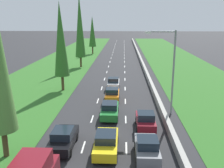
# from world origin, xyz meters

# --- Properties ---
(ground_plane) EXTENTS (300.00, 300.00, 0.00)m
(ground_plane) POSITION_xyz_m (0.00, 60.00, 0.00)
(ground_plane) COLOR #28282B
(ground_plane) RESTS_ON ground
(grass_verge_left) EXTENTS (14.00, 140.00, 0.04)m
(grass_verge_left) POSITION_xyz_m (-12.65, 60.00, 0.02)
(grass_verge_left) COLOR #2D6623
(grass_verge_left) RESTS_ON ground
(grass_verge_right) EXTENTS (14.00, 140.00, 0.04)m
(grass_verge_right) POSITION_xyz_m (14.35, 60.00, 0.02)
(grass_verge_right) COLOR #2D6623
(grass_verge_right) RESTS_ON ground
(median_barrier) EXTENTS (0.44, 120.00, 0.85)m
(median_barrier) POSITION_xyz_m (5.70, 60.00, 0.42)
(median_barrier) COLOR #9E9B93
(median_barrier) RESTS_ON ground
(lane_markings) EXTENTS (3.64, 116.00, 0.01)m
(lane_markings) POSITION_xyz_m (0.00, 60.00, 0.01)
(lane_markings) COLOR white
(lane_markings) RESTS_ON ground
(grey_hatchback_right_lane) EXTENTS (1.74, 3.90, 1.72)m
(grey_hatchback_right_lane) POSITION_xyz_m (3.25, 13.52, 0.84)
(grey_hatchback_right_lane) COLOR slate
(grey_hatchback_right_lane) RESTS_ON ground
(yellow_sedan_centre_lane) EXTENTS (1.82, 4.50, 1.64)m
(yellow_sedan_centre_lane) POSITION_xyz_m (0.17, 14.35, 0.81)
(yellow_sedan_centre_lane) COLOR yellow
(yellow_sedan_centre_lane) RESTS_ON ground
(black_sedan_left_lane) EXTENTS (1.82, 4.50, 1.64)m
(black_sedan_left_lane) POSITION_xyz_m (-3.32, 14.84, 0.81)
(black_sedan_left_lane) COLOR black
(black_sedan_left_lane) RESTS_ON ground
(green_sedan_centre_lane) EXTENTS (1.82, 4.50, 1.64)m
(green_sedan_centre_lane) POSITION_xyz_m (0.06, 21.63, 0.81)
(green_sedan_centre_lane) COLOR #237A33
(green_sedan_centre_lane) RESTS_ON ground
(orange_hatchback_centre_lane) EXTENTS (1.74, 3.90, 1.72)m
(orange_hatchback_centre_lane) POSITION_xyz_m (0.09, 27.02, 0.84)
(orange_hatchback_centre_lane) COLOR orange
(orange_hatchback_centre_lane) RESTS_ON ground
(white_hatchback_centre_lane) EXTENTS (1.74, 3.90, 1.72)m
(white_hatchback_centre_lane) POSITION_xyz_m (0.02, 32.88, 0.84)
(white_hatchback_centre_lane) COLOR white
(white_hatchback_centre_lane) RESTS_ON ground
(maroon_hatchback_right_lane) EXTENTS (1.74, 3.90, 1.72)m
(maroon_hatchback_right_lane) POSITION_xyz_m (3.58, 18.78, 0.84)
(maroon_hatchback_right_lane) COLOR maroon
(maroon_hatchback_right_lane) RESTS_ON ground
(poplar_tree_second) EXTENTS (2.11, 2.11, 12.52)m
(poplar_tree_second) POSITION_xyz_m (-7.29, 31.72, 7.31)
(poplar_tree_second) COLOR #4C3823
(poplar_tree_second) RESTS_ON ground
(poplar_tree_third) EXTENTS (2.17, 2.17, 14.96)m
(poplar_tree_third) POSITION_xyz_m (-7.64, 50.00, 8.53)
(poplar_tree_third) COLOR #4C3823
(poplar_tree_third) RESTS_ON ground
(poplar_tree_fourth) EXTENTS (2.07, 2.07, 10.92)m
(poplar_tree_fourth) POSITION_xyz_m (-7.56, 70.87, 6.51)
(poplar_tree_fourth) COLOR #4C3823
(poplar_tree_fourth) RESTS_ON ground
(street_light_mast) EXTENTS (3.20, 0.28, 9.00)m
(street_light_mast) POSITION_xyz_m (6.36, 22.88, 5.23)
(street_light_mast) COLOR gray
(street_light_mast) RESTS_ON ground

